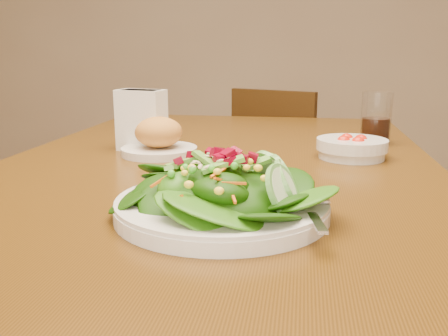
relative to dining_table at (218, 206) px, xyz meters
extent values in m
cube|color=#4D2E0B|center=(0.00, 0.00, 0.08)|extent=(0.90, 1.40, 0.04)
cylinder|color=black|center=(-0.39, 0.64, -0.29)|extent=(0.07, 0.07, 0.71)
cylinder|color=black|center=(0.39, 0.64, -0.29)|extent=(0.07, 0.07, 0.71)
cube|color=black|center=(0.13, 1.12, -0.26)|extent=(0.50, 0.50, 0.04)
cylinder|color=black|center=(0.34, 1.21, -0.46)|extent=(0.04, 0.04, 0.37)
cylinder|color=black|center=(0.04, 1.34, -0.46)|extent=(0.04, 0.04, 0.37)
cylinder|color=black|center=(0.21, 0.91, -0.46)|extent=(0.04, 0.04, 0.37)
cylinder|color=black|center=(-0.09, 1.04, -0.46)|extent=(0.04, 0.04, 0.37)
cube|color=black|center=(0.05, 0.96, -0.04)|extent=(0.34, 0.17, 0.41)
cylinder|color=silver|center=(0.07, -0.35, 0.11)|extent=(0.30, 0.30, 0.02)
ellipsoid|color=#0C3503|center=(0.07, -0.35, 0.14)|extent=(0.20, 0.20, 0.04)
cube|color=silver|center=(0.19, -0.38, 0.12)|extent=(0.05, 0.18, 0.01)
cylinder|color=silver|center=(-0.14, 0.04, 0.11)|extent=(0.17, 0.17, 0.02)
ellipsoid|color=#B68031|center=(-0.14, 0.04, 0.15)|extent=(0.10, 0.10, 0.07)
cylinder|color=silver|center=(0.28, 0.06, 0.12)|extent=(0.15, 0.15, 0.04)
sphere|color=red|center=(0.30, 0.07, 0.14)|extent=(0.03, 0.03, 0.03)
sphere|color=red|center=(0.27, 0.08, 0.14)|extent=(0.03, 0.03, 0.03)
sphere|color=red|center=(0.26, 0.05, 0.14)|extent=(0.03, 0.03, 0.03)
sphere|color=red|center=(0.29, 0.05, 0.14)|extent=(0.03, 0.03, 0.03)
cylinder|color=silver|center=(0.35, 0.24, 0.16)|extent=(0.07, 0.07, 0.13)
cylinder|color=black|center=(0.35, 0.24, 0.13)|extent=(0.07, 0.07, 0.06)
cube|color=white|center=(-0.19, 0.08, 0.17)|extent=(0.12, 0.08, 0.14)
cube|color=white|center=(-0.19, 0.08, 0.18)|extent=(0.10, 0.06, 0.12)
camera|label=1|loc=(0.17, -1.01, 0.33)|focal=40.00mm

